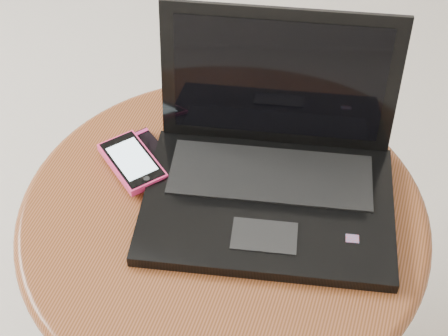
% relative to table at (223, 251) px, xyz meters
% --- Properties ---
extents(table, '(0.56, 0.56, 0.44)m').
position_rel_table_xyz_m(table, '(0.00, 0.00, 0.00)').
color(table, '#4F2918').
rests_on(table, ground).
extents(laptop, '(0.38, 0.33, 0.22)m').
position_rel_table_xyz_m(laptop, '(0.05, 0.06, 0.14)').
color(laptop, black).
rests_on(laptop, table).
extents(phone_black, '(0.13, 0.12, 0.01)m').
position_rel_table_xyz_m(phone_black, '(-0.13, 0.05, 0.10)').
color(phone_black, black).
rests_on(phone_black, table).
extents(phone_pink, '(0.12, 0.11, 0.01)m').
position_rel_table_xyz_m(phone_pink, '(-0.14, 0.03, 0.11)').
color(phone_pink, '#F02E6F').
rests_on(phone_pink, phone_black).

